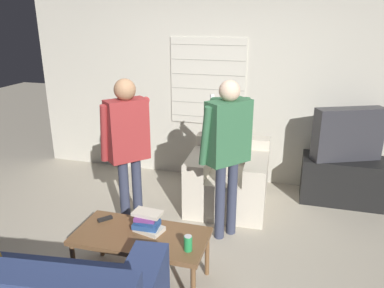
{
  "coord_description": "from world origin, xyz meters",
  "views": [
    {
      "loc": [
        1.04,
        -2.8,
        2.17
      ],
      "look_at": [
        0.12,
        0.48,
        1.0
      ],
      "focal_mm": 35.0,
      "sensor_mm": 36.0,
      "label": 1
    }
  ],
  "objects_px": {
    "person_left_standing": "(127,139)",
    "spare_remote": "(105,219)",
    "tv": "(348,134)",
    "book_stack": "(148,222)",
    "armchair_beige": "(228,180)",
    "soda_can": "(188,243)",
    "person_right_standing": "(227,141)",
    "coffee_table": "(141,239)"
  },
  "relations": [
    {
      "from": "person_left_standing",
      "to": "book_stack",
      "type": "relative_size",
      "value": 5.87
    },
    {
      "from": "spare_remote",
      "to": "person_right_standing",
      "type": "bearing_deg",
      "value": 81.74
    },
    {
      "from": "tv",
      "to": "spare_remote",
      "type": "xyz_separation_m",
      "value": [
        -2.16,
        -1.9,
        -0.39
      ]
    },
    {
      "from": "coffee_table",
      "to": "person_left_standing",
      "type": "bearing_deg",
      "value": 120.34
    },
    {
      "from": "coffee_table",
      "to": "person_left_standing",
      "type": "relative_size",
      "value": 0.69
    },
    {
      "from": "tv",
      "to": "person_right_standing",
      "type": "relative_size",
      "value": 0.5
    },
    {
      "from": "soda_can",
      "to": "armchair_beige",
      "type": "bearing_deg",
      "value": 89.49
    },
    {
      "from": "armchair_beige",
      "to": "person_right_standing",
      "type": "relative_size",
      "value": 0.57
    },
    {
      "from": "person_right_standing",
      "to": "coffee_table",
      "type": "bearing_deg",
      "value": -170.35
    },
    {
      "from": "soda_can",
      "to": "person_left_standing",
      "type": "bearing_deg",
      "value": 135.99
    },
    {
      "from": "soda_can",
      "to": "coffee_table",
      "type": "bearing_deg",
      "value": 166.36
    },
    {
      "from": "coffee_table",
      "to": "tv",
      "type": "relative_size",
      "value": 1.36
    },
    {
      "from": "coffee_table",
      "to": "person_right_standing",
      "type": "height_order",
      "value": "person_right_standing"
    },
    {
      "from": "armchair_beige",
      "to": "book_stack",
      "type": "distance_m",
      "value": 1.56
    },
    {
      "from": "person_right_standing",
      "to": "book_stack",
      "type": "relative_size",
      "value": 5.88
    },
    {
      "from": "tv",
      "to": "soda_can",
      "type": "relative_size",
      "value": 6.47
    },
    {
      "from": "book_stack",
      "to": "person_left_standing",
      "type": "bearing_deg",
      "value": 124.95
    },
    {
      "from": "person_left_standing",
      "to": "soda_can",
      "type": "xyz_separation_m",
      "value": [
        0.87,
        -0.84,
        -0.5
      ]
    },
    {
      "from": "book_stack",
      "to": "spare_remote",
      "type": "xyz_separation_m",
      "value": [
        -0.43,
        0.06,
        -0.07
      ]
    },
    {
      "from": "armchair_beige",
      "to": "tv",
      "type": "height_order",
      "value": "tv"
    },
    {
      "from": "tv",
      "to": "person_right_standing",
      "type": "bearing_deg",
      "value": 18.76
    },
    {
      "from": "person_right_standing",
      "to": "armchair_beige",
      "type": "bearing_deg",
      "value": 48.03
    },
    {
      "from": "armchair_beige",
      "to": "person_left_standing",
      "type": "xyz_separation_m",
      "value": [
        -0.88,
        -0.82,
        0.69
      ]
    },
    {
      "from": "tv",
      "to": "person_left_standing",
      "type": "relative_size",
      "value": 0.5
    },
    {
      "from": "tv",
      "to": "person_left_standing",
      "type": "distance_m",
      "value": 2.55
    },
    {
      "from": "armchair_beige",
      "to": "person_right_standing",
      "type": "bearing_deg",
      "value": 95.26
    },
    {
      "from": "coffee_table",
      "to": "person_left_standing",
      "type": "xyz_separation_m",
      "value": [
        -0.43,
        0.73,
        0.61
      ]
    },
    {
      "from": "tv",
      "to": "book_stack",
      "type": "relative_size",
      "value": 2.96
    },
    {
      "from": "coffee_table",
      "to": "spare_remote",
      "type": "relative_size",
      "value": 8.98
    },
    {
      "from": "coffee_table",
      "to": "spare_remote",
      "type": "height_order",
      "value": "spare_remote"
    },
    {
      "from": "person_left_standing",
      "to": "spare_remote",
      "type": "height_order",
      "value": "person_left_standing"
    },
    {
      "from": "armchair_beige",
      "to": "spare_remote",
      "type": "distance_m",
      "value": 1.67
    },
    {
      "from": "coffee_table",
      "to": "soda_can",
      "type": "bearing_deg",
      "value": -13.64
    },
    {
      "from": "person_right_standing",
      "to": "book_stack",
      "type": "height_order",
      "value": "person_right_standing"
    },
    {
      "from": "tv",
      "to": "book_stack",
      "type": "xyz_separation_m",
      "value": [
        -1.73,
        -1.96,
        -0.33
      ]
    },
    {
      "from": "coffee_table",
      "to": "person_left_standing",
      "type": "distance_m",
      "value": 1.04
    },
    {
      "from": "person_right_standing",
      "to": "spare_remote",
      "type": "relative_size",
      "value": 13.13
    },
    {
      "from": "person_left_standing",
      "to": "armchair_beige",
      "type": "bearing_deg",
      "value": -5.11
    },
    {
      "from": "book_stack",
      "to": "person_right_standing",
      "type": "bearing_deg",
      "value": 58.86
    },
    {
      "from": "tv",
      "to": "spare_remote",
      "type": "relative_size",
      "value": 6.62
    },
    {
      "from": "person_right_standing",
      "to": "soda_can",
      "type": "distance_m",
      "value": 1.13
    },
    {
      "from": "armchair_beige",
      "to": "soda_can",
      "type": "xyz_separation_m",
      "value": [
        -0.01,
        -1.66,
        0.19
      ]
    }
  ]
}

